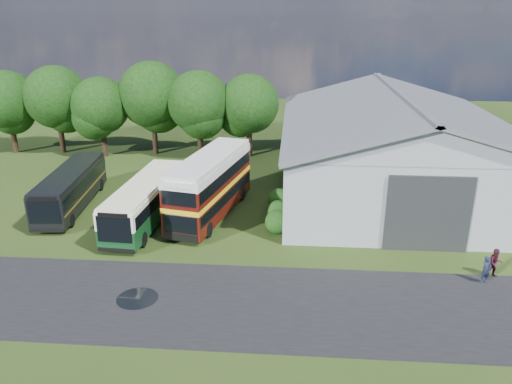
# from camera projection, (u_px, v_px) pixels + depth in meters

# --- Properties ---
(ground) EXTENTS (120.00, 120.00, 0.00)m
(ground) POSITION_uv_depth(u_px,v_px,m) (178.00, 272.00, 29.20)
(ground) COLOR #223811
(ground) RESTS_ON ground
(asphalt_road) EXTENTS (60.00, 8.00, 0.02)m
(asphalt_road) POSITION_uv_depth(u_px,v_px,m) (221.00, 302.00, 26.17)
(asphalt_road) COLOR black
(asphalt_road) RESTS_ON ground
(puddle) EXTENTS (2.20, 2.20, 0.01)m
(puddle) POSITION_uv_depth(u_px,v_px,m) (137.00, 299.00, 26.50)
(puddle) COLOR black
(puddle) RESTS_ON ground
(storage_shed) EXTENTS (18.80, 24.80, 8.15)m
(storage_shed) POSITION_uv_depth(u_px,v_px,m) (395.00, 140.00, 41.60)
(storage_shed) COLOR gray
(storage_shed) RESTS_ON ground
(tree_far_left) EXTENTS (6.12, 6.12, 8.64)m
(tree_far_left) POSITION_uv_depth(u_px,v_px,m) (7.00, 100.00, 51.38)
(tree_far_left) COLOR black
(tree_far_left) RESTS_ON ground
(tree_left_a) EXTENTS (6.46, 6.46, 9.12)m
(tree_left_a) POSITION_uv_depth(u_px,v_px,m) (56.00, 97.00, 51.38)
(tree_left_a) COLOR black
(tree_left_a) RESTS_ON ground
(tree_left_b) EXTENTS (5.78, 5.78, 8.16)m
(tree_left_b) POSITION_uv_depth(u_px,v_px,m) (100.00, 106.00, 50.30)
(tree_left_b) COLOR black
(tree_left_b) RESTS_ON ground
(tree_mid) EXTENTS (6.80, 6.80, 9.60)m
(tree_mid) POSITION_uv_depth(u_px,v_px,m) (152.00, 95.00, 50.82)
(tree_mid) COLOR black
(tree_mid) RESTS_ON ground
(tree_right_a) EXTENTS (6.26, 6.26, 8.83)m
(tree_right_a) POSITION_uv_depth(u_px,v_px,m) (199.00, 102.00, 49.70)
(tree_right_a) COLOR black
(tree_right_a) RESTS_ON ground
(tree_right_b) EXTENTS (5.98, 5.98, 8.45)m
(tree_right_b) POSITION_uv_depth(u_px,v_px,m) (249.00, 104.00, 50.17)
(tree_right_b) COLOR black
(tree_right_b) RESTS_ON ground
(shrub_front) EXTENTS (1.70, 1.70, 1.70)m
(shrub_front) POSITION_uv_depth(u_px,v_px,m) (277.00, 232.00, 34.40)
(shrub_front) COLOR #194714
(shrub_front) RESTS_ON ground
(shrub_mid) EXTENTS (1.60, 1.60, 1.60)m
(shrub_mid) POSITION_uv_depth(u_px,v_px,m) (278.00, 220.00, 36.27)
(shrub_mid) COLOR #194714
(shrub_mid) RESTS_ON ground
(shrub_back) EXTENTS (1.80, 1.80, 1.80)m
(shrub_back) POSITION_uv_depth(u_px,v_px,m) (279.00, 210.00, 38.14)
(shrub_back) COLOR #194714
(shrub_back) RESTS_ON ground
(bus_green_single) EXTENTS (3.28, 11.19, 3.04)m
(bus_green_single) POSITION_uv_depth(u_px,v_px,m) (146.00, 201.00, 35.51)
(bus_green_single) COLOR black
(bus_green_single) RESTS_ON ground
(bus_maroon_double) EXTENTS (4.95, 11.06, 4.61)m
(bus_maroon_double) POSITION_uv_depth(u_px,v_px,m) (210.00, 186.00, 36.43)
(bus_maroon_double) COLOR black
(bus_maroon_double) RESTS_ON ground
(bus_dark_single) EXTENTS (3.47, 10.88, 2.95)m
(bus_dark_single) POSITION_uv_depth(u_px,v_px,m) (71.00, 188.00, 38.15)
(bus_dark_single) COLOR black
(bus_dark_single) RESTS_ON ground
(visitor_a) EXTENTS (0.70, 0.59, 1.65)m
(visitor_a) POSITION_uv_depth(u_px,v_px,m) (486.00, 270.00, 27.71)
(visitor_a) COLOR #181F36
(visitor_a) RESTS_ON ground
(visitor_b) EXTENTS (0.90, 0.73, 1.75)m
(visitor_b) POSITION_uv_depth(u_px,v_px,m) (495.00, 263.00, 28.35)
(visitor_b) COLOR #441624
(visitor_b) RESTS_ON ground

